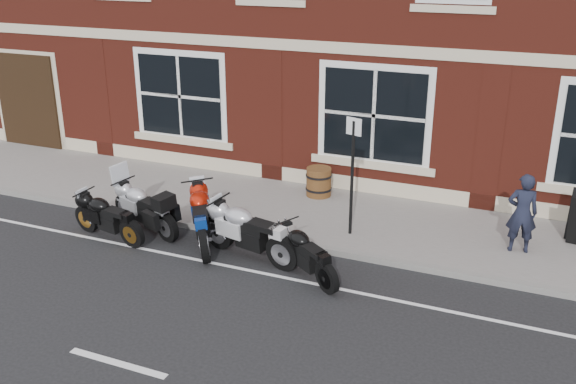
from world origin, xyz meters
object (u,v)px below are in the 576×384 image
object	(u,v)px
moto_sport_black	(108,216)
barrel_planter	(319,182)
moto_touring_silver	(144,205)
pedestrian_left	(522,213)
moto_sport_silver	(249,229)
moto_naked_black	(306,251)
moto_sport_red	(205,215)
parking_sign	(352,168)

from	to	relation	value
moto_sport_black	barrel_planter	distance (m)	4.74
moto_touring_silver	pedestrian_left	distance (m)	7.35
moto_sport_silver	barrel_planter	world-z (taller)	moto_sport_silver
moto_touring_silver	moto_sport_black	size ratio (longest dim) A/B	1.03
moto_naked_black	pedestrian_left	xyz separation A→B (m)	(3.38, 2.26, 0.41)
moto_sport_silver	pedestrian_left	distance (m)	5.05
moto_sport_red	parking_sign	distance (m)	3.01
moto_sport_red	parking_sign	world-z (taller)	parking_sign
pedestrian_left	barrel_planter	bearing A→B (deg)	-26.71
moto_sport_black	parking_sign	size ratio (longest dim) A/B	0.80
moto_sport_black	moto_sport_silver	world-z (taller)	moto_sport_silver
moto_sport_silver	barrel_planter	size ratio (longest dim) A/B	3.31
barrel_planter	pedestrian_left	bearing A→B (deg)	-15.52
pedestrian_left	parking_sign	distance (m)	3.23
barrel_planter	moto_sport_black	bearing A→B (deg)	-131.39
moto_sport_red	barrel_planter	size ratio (longest dim) A/B	3.03
moto_sport_silver	pedestrian_left	xyz separation A→B (m)	(4.63, 2.00, 0.31)
moto_touring_silver	moto_sport_red	xyz separation A→B (m)	(1.43, -0.05, 0.04)
moto_sport_black	moto_sport_red	bearing A→B (deg)	-61.45
moto_touring_silver	moto_sport_silver	bearing A→B (deg)	-76.42
moto_sport_black	moto_touring_silver	bearing A→B (deg)	-23.69
moto_sport_black	moto_sport_silver	size ratio (longest dim) A/B	0.86
parking_sign	moto_naked_black	bearing A→B (deg)	-79.75
moto_touring_silver	moto_naked_black	size ratio (longest dim) A/B	1.23
moto_sport_silver	moto_sport_red	bearing A→B (deg)	90.01
pedestrian_left	parking_sign	bearing A→B (deg)	-2.48
moto_naked_black	pedestrian_left	size ratio (longest dim) A/B	1.03
moto_sport_silver	moto_sport_black	bearing A→B (deg)	109.32
moto_touring_silver	moto_naked_black	distance (m)	3.80
moto_touring_silver	moto_sport_silver	world-z (taller)	moto_touring_silver
moto_sport_red	moto_sport_black	bearing A→B (deg)	165.84
moto_naked_black	parking_sign	world-z (taller)	parking_sign
barrel_planter	moto_touring_silver	bearing A→B (deg)	-132.57
moto_sport_black	pedestrian_left	world-z (taller)	pedestrian_left
moto_naked_black	barrel_planter	size ratio (longest dim) A/B	2.38
moto_sport_black	pedestrian_left	bearing A→B (deg)	-61.48
moto_sport_red	parking_sign	size ratio (longest dim) A/B	0.85
moto_sport_red	moto_sport_silver	xyz separation A→B (m)	(1.08, -0.25, -0.01)
moto_sport_black	moto_naked_black	xyz separation A→B (m)	(4.20, 0.07, -0.01)
moto_touring_silver	moto_sport_black	world-z (taller)	moto_touring_silver
moto_naked_black	moto_touring_silver	bearing A→B (deg)	117.01
moto_sport_red	moto_sport_silver	bearing A→B (deg)	-44.23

